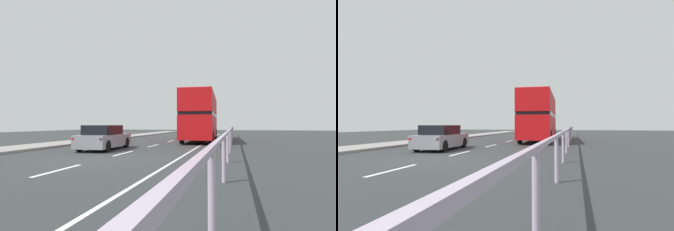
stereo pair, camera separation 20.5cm
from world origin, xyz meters
TOP-DOWN VIEW (x-y plane):
  - ground_plane at (0.00, 0.00)m, footprint 73.76×120.00m
  - lane_paint_markings at (1.93, 8.34)m, footprint 3.27×46.00m
  - bridge_side_railing at (5.21, 9.00)m, footprint 0.10×42.00m
  - double_decker_bus_red at (2.51, 13.58)m, footprint 2.90×11.30m
  - hatchback_car_near at (-1.97, 3.89)m, footprint 2.00×4.38m

SIDE VIEW (x-z plane):
  - ground_plane at x=0.00m, z-range -0.10..0.00m
  - lane_paint_markings at x=1.93m, z-range 0.00..0.01m
  - hatchback_car_near at x=-1.97m, z-range -0.03..1.40m
  - bridge_side_railing at x=5.21m, z-range 0.37..1.58m
  - double_decker_bus_red at x=2.51m, z-range 0.15..4.35m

